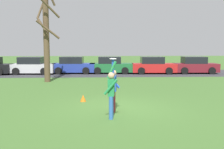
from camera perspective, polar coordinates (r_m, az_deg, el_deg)
ground_plane at (r=10.54m, az=1.49°, el=-7.70°), size 120.00×120.00×0.00m
person_catcher at (r=9.90m, az=0.32°, el=-2.81°), size 0.49×0.57×2.08m
person_defender at (r=8.97m, az=-0.17°, el=-3.77°), size 0.49×0.59×2.04m
frisbee_disc at (r=9.57m, az=0.22°, el=3.56°), size 0.26×0.26×0.02m
parked_car_silver at (r=24.86m, az=-17.40°, el=1.79°), size 4.17×2.18×1.59m
parked_car_blue at (r=24.58m, az=-8.71°, el=1.96°), size 4.17×2.18×1.59m
parked_car_green at (r=24.34m, az=-0.26°, el=1.99°), size 4.17×2.18×1.59m
parked_car_red at (r=24.47m, az=9.23°, el=1.93°), size 4.17×2.18×1.59m
parked_car_maroon at (r=25.59m, az=18.07°, el=1.89°), size 4.17×2.18×1.59m
parking_strip at (r=24.32m, az=-3.93°, el=0.26°), size 28.53×6.40×0.01m
bare_tree_tall at (r=18.88m, az=-14.51°, el=8.66°), size 1.73×1.74×7.18m
field_cone_orange at (r=11.95m, az=-6.49°, el=-5.28°), size 0.26×0.26×0.32m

